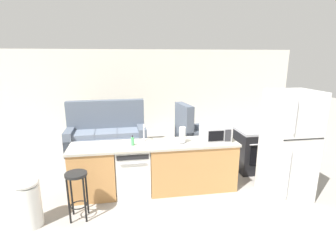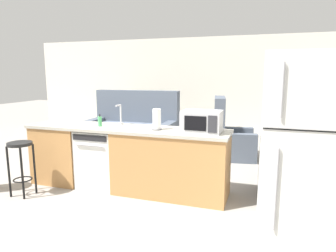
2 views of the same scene
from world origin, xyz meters
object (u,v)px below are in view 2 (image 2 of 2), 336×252
Objects in this scene: dishwasher at (102,158)px; refrigerator at (298,146)px; paper_towel_roll at (157,120)px; armchair at (229,140)px; kettle at (306,125)px; soap_bottle at (100,121)px; stove_range at (288,162)px; couch at (134,129)px; bar_stool at (21,157)px; microwave at (202,121)px.

dishwasher is 0.45× the size of refrigerator.
dishwasher is at bearing 178.35° from paper_towel_roll.
kettle is at bearing -55.87° from armchair.
refrigerator is 2.93m from armchair.
kettle reaches higher than soap_bottle.
paper_towel_roll is (-1.71, -0.57, 0.59)m from stove_range.
refrigerator reaches higher than soap_bottle.
refrigerator is at bearing -90.01° from stove_range.
stove_range is at bearing -30.46° from couch.
couch is (-1.48, 2.45, -0.64)m from paper_towel_roll.
kettle is 0.28× the size of bar_stool.
microwave is 2.26m from armchair.
couch is at bearing 85.61° from bar_stool.
armchair is at bearing 124.13° from kettle.
dishwasher is at bearing -126.76° from armchair.
microwave is 0.25× the size of couch.
refrigerator reaches higher than paper_towel_roll.
armchair is (2.20, -0.28, -0.04)m from couch.
dishwasher is at bearing 114.77° from soap_bottle.
microwave is at bearing -153.54° from stove_range.
paper_towel_roll reaches higher than stove_range.
stove_range is at bearing 19.53° from bar_stool.
kettle is at bearing -36.68° from stove_range.
dishwasher reaches higher than bar_stool.
microwave is 0.42× the size of armchair.
soap_bottle is (-0.87, -0.00, -0.07)m from paper_towel_roll.
paper_towel_roll reaches higher than dishwasher.
refrigerator is 3.46m from bar_stool.
refrigerator is (2.60, -0.55, 0.50)m from dishwasher.
paper_towel_roll is 1.91m from bar_stool.
refrigerator is 0.92× the size of couch.
dishwasher is 0.42× the size of couch.
paper_towel_roll reaches higher than kettle.
stove_range is 2.70m from soap_bottle.
soap_bottle is (-2.59, 0.52, 0.05)m from refrigerator.
armchair reaches higher than dishwasher.
bar_stool is (-2.33, -0.67, -0.50)m from microwave.
armchair is (1.60, 2.14, -0.07)m from dishwasher.
refrigerator is at bearing -16.99° from paper_towel_roll.
refrigerator reaches higher than bar_stool.
couch is at bearing 149.54° from stove_range.
paper_towel_roll is 2.39m from armchair.
microwave is at bearing -0.05° from dishwasher.
armchair is at bearing 53.24° from dishwasher.
paper_towel_roll is at bearing 20.53° from bar_stool.
microwave is 1.34m from kettle.
bar_stool is at bearing -177.99° from refrigerator.
stove_range is 1.37m from microwave.
kettle is at bearing 8.68° from dishwasher.
armchair is (-1.17, 1.72, -0.64)m from kettle.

